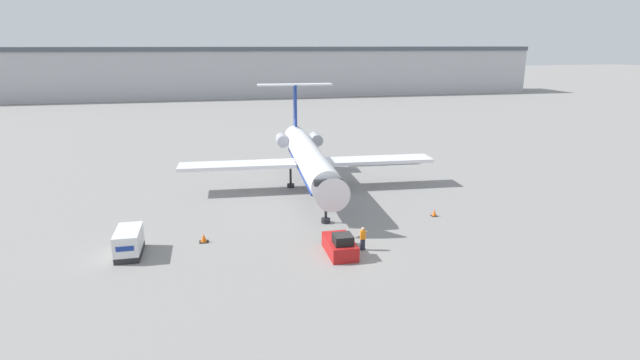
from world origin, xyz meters
The scene contains 8 objects.
ground_plane centered at (0.00, 0.00, 0.00)m, with size 600.00×600.00×0.00m, color gray.
terminal_building centered at (0.00, 120.00, 7.23)m, with size 180.00×16.80×14.40m.
airplane_main centered at (0.80, 18.12, 3.55)m, with size 27.44×27.71×10.31m.
pushback_tug centered at (-0.29, 0.54, 0.67)m, with size 1.94×3.90×1.82m.
luggage_cart centered at (-15.66, 3.75, 0.99)m, with size 1.75×3.58×1.97m.
worker_near_tug centered at (1.58, 0.84, 0.98)m, with size 0.40×0.26×1.85m.
traffic_cone_left centered at (-10.28, 5.10, 0.32)m, with size 0.70×0.70×0.68m.
traffic_cone_right centered at (10.28, 6.88, 0.31)m, with size 0.54×0.54×0.66m.
Camera 1 is at (-9.23, -32.97, 15.22)m, focal length 28.00 mm.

